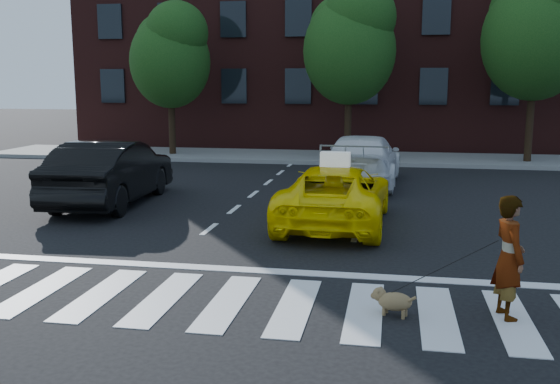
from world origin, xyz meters
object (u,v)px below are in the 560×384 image
(tree_mid, at_px, (350,40))
(black_sedan, at_px, (111,172))
(tree_right, at_px, (537,26))
(taxi, at_px, (336,195))
(dog, at_px, (392,300))
(white_suv, at_px, (362,160))
(woman, at_px, (509,257))
(tree_left, at_px, (171,52))

(tree_mid, distance_m, black_sedan, 12.32)
(tree_mid, height_order, tree_right, tree_right)
(taxi, distance_m, black_sedan, 6.20)
(black_sedan, xyz_separation_m, dog, (7.34, -6.82, -0.63))
(white_suv, xyz_separation_m, dog, (0.97, -11.14, -0.57))
(dog, bearing_deg, black_sedan, 154.91)
(tree_mid, xyz_separation_m, woman, (3.39, -16.88, -4.00))
(tree_right, bearing_deg, taxi, -119.09)
(tree_mid, xyz_separation_m, black_sedan, (-5.50, -10.26, -4.00))
(tree_left, bearing_deg, black_sedan, -78.99)
(black_sedan, distance_m, woman, 11.08)
(woman, bearing_deg, dog, 82.40)
(tree_mid, bearing_deg, woman, -78.66)
(tree_left, distance_m, white_suv, 10.89)
(tree_left, height_order, tree_mid, tree_mid)
(taxi, relative_size, dog, 7.59)
(tree_left, distance_m, dog, 19.92)
(dog, bearing_deg, taxi, 121.02)
(tree_right, relative_size, black_sedan, 1.50)
(tree_left, xyz_separation_m, taxi, (8.05, -11.59, -3.76))
(dog, bearing_deg, tree_left, 136.46)
(tree_mid, bearing_deg, white_suv, -81.71)
(taxi, bearing_deg, tree_left, -53.64)
(taxi, relative_size, black_sedan, 0.95)
(tree_left, distance_m, tree_right, 14.52)
(tree_left, relative_size, taxi, 1.33)
(taxi, distance_m, white_suv, 5.66)
(tree_right, height_order, white_suv, tree_right)
(tree_right, height_order, woman, tree_right)
(white_suv, height_order, dog, white_suv)
(woman, bearing_deg, white_suv, -2.11)
(black_sedan, bearing_deg, taxi, 164.31)
(white_suv, height_order, woman, woman)
(tree_right, xyz_separation_m, white_suv, (-6.13, -5.95, -4.48))
(tree_mid, height_order, woman, tree_mid)
(taxi, height_order, black_sedan, black_sedan)
(dog, bearing_deg, white_suv, 112.79)
(black_sedan, bearing_deg, tree_right, -143.91)
(tree_right, xyz_separation_m, dog, (-5.16, -17.08, -5.05))
(taxi, bearing_deg, black_sedan, -10.80)
(tree_left, xyz_separation_m, black_sedan, (2.00, -10.26, -3.59))
(tree_left, height_order, tree_right, tree_right)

